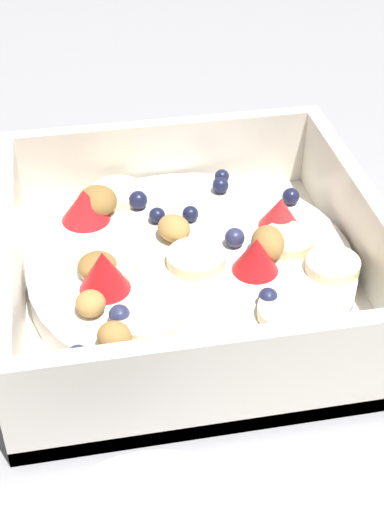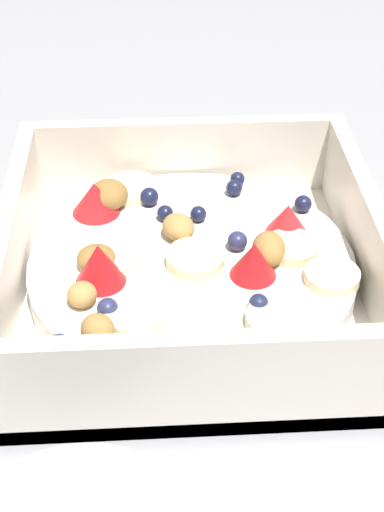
% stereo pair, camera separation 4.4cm
% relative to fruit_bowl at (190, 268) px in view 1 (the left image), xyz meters
% --- Properties ---
extents(ground_plane, '(2.40, 2.40, 0.00)m').
position_rel_fruit_bowl_xyz_m(ground_plane, '(0.01, -0.01, -0.02)').
color(ground_plane, '#9E9EA3').
extents(fruit_bowl, '(0.22, 0.22, 0.06)m').
position_rel_fruit_bowl_xyz_m(fruit_bowl, '(0.00, 0.00, 0.00)').
color(fruit_bowl, white).
rests_on(fruit_bowl, ground).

